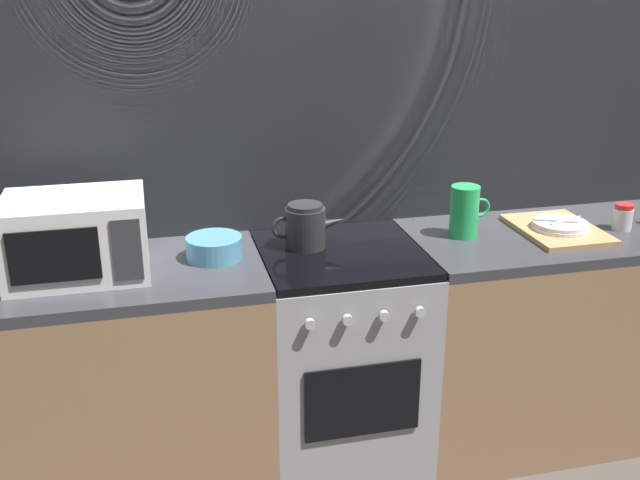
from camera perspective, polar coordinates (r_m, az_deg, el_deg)
ground_plane at (r=3.17m, az=1.49°, el=-16.18°), size 8.00×8.00×0.00m
back_wall at (r=2.94m, az=0.07°, el=6.85°), size 3.60×0.05×2.40m
counter_left at (r=2.85m, az=-16.48°, el=-10.81°), size 1.20×0.60×0.90m
stove_unit at (r=2.92m, az=1.58°, el=-9.11°), size 0.60×0.63×0.90m
counter_right at (r=3.25m, az=17.19°, el=-6.85°), size 1.20×0.60×0.90m
microwave at (r=2.61m, az=-18.18°, el=0.26°), size 0.46×0.35×0.27m
kettle at (r=2.74m, az=-1.11°, el=1.07°), size 0.28×0.15×0.17m
mixing_bowl at (r=2.68m, az=-8.11°, el=-0.57°), size 0.20×0.20×0.08m
pitcher at (r=2.90m, az=11.03°, el=2.18°), size 0.16×0.11×0.20m
dish_pile at (r=3.06m, az=17.79°, el=0.90°), size 0.30×0.40×0.06m
spice_jar at (r=3.17m, az=22.19°, el=1.65°), size 0.08×0.08×0.10m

